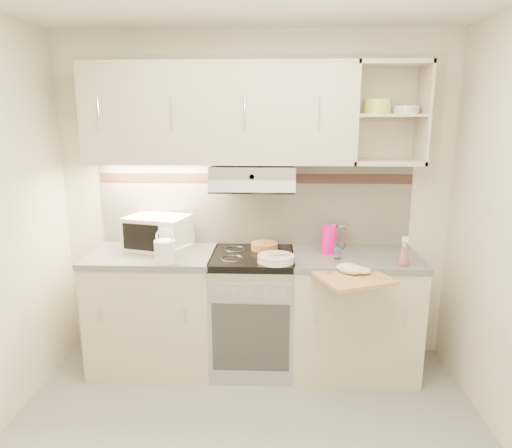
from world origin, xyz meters
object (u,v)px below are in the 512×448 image
at_px(pink_pitcher, 329,240).
at_px(glass_jar, 339,236).
at_px(watering_can, 166,250).
at_px(electric_range, 253,311).
at_px(spray_bottle, 404,253).
at_px(plate_stack, 276,259).
at_px(cutting_board, 353,278).
at_px(microwave, 158,233).

height_order(pink_pitcher, glass_jar, pink_pitcher).
height_order(watering_can, pink_pitcher, watering_can).
distance_m(electric_range, spray_bottle, 1.18).
bearing_deg(glass_jar, pink_pitcher, -124.65).
bearing_deg(watering_can, plate_stack, 9.76).
distance_m(electric_range, cutting_board, 0.88).
relative_size(pink_pitcher, cutting_board, 0.48).
bearing_deg(plate_stack, watering_can, -176.88).
xyz_separation_m(electric_range, pink_pitcher, (0.56, 0.05, 0.55)).
bearing_deg(spray_bottle, microwave, -168.31).
bearing_deg(spray_bottle, watering_can, -157.41).
height_order(watering_can, cutting_board, watering_can).
relative_size(electric_range, pink_pitcher, 4.38).
relative_size(watering_can, spray_bottle, 1.32).
bearing_deg(cutting_board, plate_stack, 134.63).
relative_size(electric_range, spray_bottle, 4.20).
height_order(microwave, plate_stack, microwave).
bearing_deg(microwave, electric_range, 5.81).
relative_size(pink_pitcher, spray_bottle, 0.96).
relative_size(microwave, spray_bottle, 2.42).
height_order(electric_range, plate_stack, plate_stack).
xyz_separation_m(plate_stack, pink_pitcher, (0.39, 0.23, 0.08)).
xyz_separation_m(pink_pitcher, glass_jar, (0.09, 0.13, -0.00)).
bearing_deg(plate_stack, glass_jar, 36.86).
xyz_separation_m(glass_jar, spray_bottle, (0.38, -0.40, -0.01)).
distance_m(plate_stack, pink_pitcher, 0.46).
bearing_deg(cutting_board, spray_bottle, 4.83).
xyz_separation_m(watering_can, plate_stack, (0.75, 0.04, -0.06)).
height_order(electric_range, pink_pitcher, pink_pitcher).
height_order(microwave, cutting_board, microwave).
height_order(electric_range, microwave, microwave).
height_order(plate_stack, glass_jar, glass_jar).
height_order(spray_bottle, cutting_board, spray_bottle).
xyz_separation_m(glass_jar, cutting_board, (0.02, -0.58, -0.13)).
bearing_deg(electric_range, pink_pitcher, 4.87).
bearing_deg(cutting_board, electric_range, 127.54).
height_order(microwave, watering_can, microwave).
bearing_deg(glass_jar, microwave, -177.37).
xyz_separation_m(microwave, watering_can, (0.14, -0.34, -0.04)).
distance_m(glass_jar, spray_bottle, 0.55).
bearing_deg(plate_stack, pink_pitcher, 30.38).
distance_m(watering_can, spray_bottle, 1.61).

